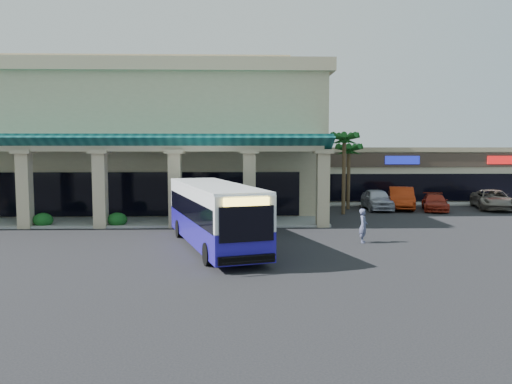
{
  "coord_description": "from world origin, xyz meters",
  "views": [
    {
      "loc": [
        0.96,
        -25.04,
        4.8
      ],
      "look_at": [
        1.9,
        4.71,
        2.2
      ],
      "focal_mm": 35.0,
      "sensor_mm": 36.0,
      "label": 1
    }
  ],
  "objects_px": {
    "pedestrian": "(363,226)",
    "car_red": "(435,202)",
    "car_silver": "(377,199)",
    "car_gray": "(493,200)",
    "transit_bus": "(214,216)",
    "car_white": "(401,198)"
  },
  "relations": [
    {
      "from": "transit_bus",
      "to": "pedestrian",
      "type": "xyz_separation_m",
      "value": [
        7.55,
        0.94,
        -0.67
      ]
    },
    {
      "from": "car_red",
      "to": "car_gray",
      "type": "xyz_separation_m",
      "value": [
        4.91,
        0.72,
        0.12
      ]
    },
    {
      "from": "transit_bus",
      "to": "car_white",
      "type": "bearing_deg",
      "value": 30.19
    },
    {
      "from": "transit_bus",
      "to": "car_silver",
      "type": "height_order",
      "value": "transit_bus"
    },
    {
      "from": "pedestrian",
      "to": "car_white",
      "type": "height_order",
      "value": "pedestrian"
    },
    {
      "from": "transit_bus",
      "to": "car_silver",
      "type": "xyz_separation_m",
      "value": [
        12.03,
        14.61,
        -0.73
      ]
    },
    {
      "from": "pedestrian",
      "to": "car_red",
      "type": "bearing_deg",
      "value": -15.97
    },
    {
      "from": "transit_bus",
      "to": "car_red",
      "type": "relative_size",
      "value": 2.49
    },
    {
      "from": "car_silver",
      "to": "car_gray",
      "type": "bearing_deg",
      "value": 2.71
    },
    {
      "from": "car_silver",
      "to": "car_gray",
      "type": "xyz_separation_m",
      "value": [
        9.24,
        -0.02,
        -0.05
      ]
    },
    {
      "from": "transit_bus",
      "to": "car_red",
      "type": "xyz_separation_m",
      "value": [
        16.35,
        13.88,
        -0.9
      ]
    },
    {
      "from": "pedestrian",
      "to": "car_gray",
      "type": "distance_m",
      "value": 19.35
    },
    {
      "from": "pedestrian",
      "to": "car_red",
      "type": "xyz_separation_m",
      "value": [
        8.8,
        12.94,
        -0.23
      ]
    },
    {
      "from": "car_silver",
      "to": "transit_bus",
      "type": "bearing_deg",
      "value": -126.65
    },
    {
      "from": "transit_bus",
      "to": "car_white",
      "type": "xyz_separation_m",
      "value": [
        14.1,
        15.07,
        -0.68
      ]
    },
    {
      "from": "car_gray",
      "to": "car_red",
      "type": "bearing_deg",
      "value": -156.92
    },
    {
      "from": "car_silver",
      "to": "car_red",
      "type": "xyz_separation_m",
      "value": [
        4.33,
        -0.73,
        -0.18
      ]
    },
    {
      "from": "transit_bus",
      "to": "pedestrian",
      "type": "relative_size",
      "value": 6.35
    },
    {
      "from": "car_white",
      "to": "car_gray",
      "type": "xyz_separation_m",
      "value": [
        7.16,
        -0.48,
        -0.1
      ]
    },
    {
      "from": "car_silver",
      "to": "car_white",
      "type": "xyz_separation_m",
      "value": [
        2.07,
        0.46,
        0.05
      ]
    },
    {
      "from": "transit_bus",
      "to": "car_white",
      "type": "relative_size",
      "value": 2.1
    },
    {
      "from": "transit_bus",
      "to": "pedestrian",
      "type": "distance_m",
      "value": 7.64
    }
  ]
}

